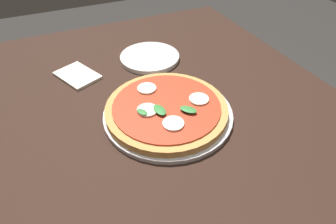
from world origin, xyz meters
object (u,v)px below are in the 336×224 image
at_px(pizza, 166,108).
at_px(plate_white, 150,57).
at_px(serving_tray, 168,113).
at_px(napkin, 77,75).
at_px(dining_table, 188,153).

relative_size(pizza, plate_white, 1.58).
height_order(serving_tray, pizza, pizza).
relative_size(serving_tray, napkin, 2.51).
bearing_deg(dining_table, serving_tray, 30.82).
xyz_separation_m(dining_table, plate_white, (0.34, -0.03, 0.11)).
distance_m(dining_table, pizza, 0.14).
bearing_deg(serving_tray, plate_white, -12.08).
relative_size(dining_table, pizza, 4.40).
relative_size(serving_tray, plate_white, 1.68).
xyz_separation_m(plate_white, napkin, (-0.01, 0.24, -0.00)).
bearing_deg(napkin, serving_tray, -147.17).
bearing_deg(plate_white, dining_table, 175.46).
height_order(pizza, napkin, pizza).
xyz_separation_m(serving_tray, napkin, (0.27, 0.18, -0.00)).
distance_m(serving_tray, plate_white, 0.29).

